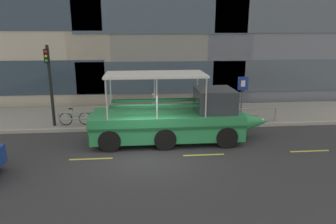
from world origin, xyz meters
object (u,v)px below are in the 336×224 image
pedestrian_mid_left (154,104)px  duck_tour_boat (178,119)px  pedestrian_near_bow (220,100)px  traffic_light_pole (50,78)px  leaned_bicycle (76,118)px  parking_sign (242,91)px

pedestrian_mid_left → duck_tour_boat: bearing=-71.0°
duck_tour_boat → pedestrian_near_bow: bearing=50.9°
traffic_light_pole → pedestrian_near_bow: 9.76m
traffic_light_pole → leaned_bicycle: bearing=2.6°
traffic_light_pole → leaned_bicycle: (1.14, 0.05, -2.23)m
traffic_light_pole → parking_sign: 10.55m
leaned_bicycle → parking_sign: bearing=1.6°
pedestrian_near_bow → pedestrian_mid_left: 4.15m
duck_tour_boat → pedestrian_near_bow: 4.85m
leaned_bicycle → duck_tour_boat: 5.89m
traffic_light_pole → pedestrian_near_bow: (9.52, 1.34, -1.69)m
pedestrian_near_bow → pedestrian_mid_left: pedestrian_mid_left is taller
duck_tour_boat → parking_sign: bearing=34.0°
traffic_light_pole → duck_tour_boat: (6.46, -2.43, -1.70)m
duck_tour_boat → pedestrian_mid_left: size_ratio=5.41×
leaned_bicycle → duck_tour_boat: size_ratio=0.20×
traffic_light_pole → pedestrian_mid_left: 5.72m
leaned_bicycle → pedestrian_mid_left: size_ratio=1.07×
parking_sign → pedestrian_mid_left: size_ratio=1.54×
leaned_bicycle → duck_tour_boat: (5.32, -2.48, 0.53)m
traffic_light_pole → parking_sign: (10.51, 0.31, -0.90)m
leaned_bicycle → pedestrian_mid_left: pedestrian_mid_left is taller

